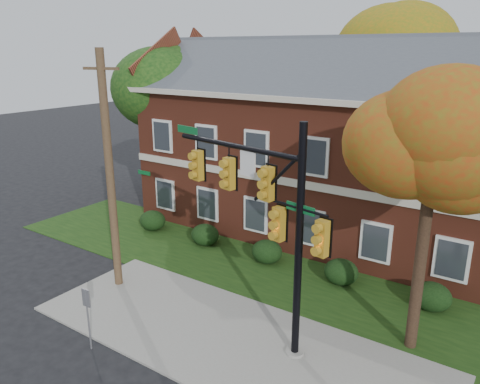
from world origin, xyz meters
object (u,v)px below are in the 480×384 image
Objects in this scene: tree_near_right at (443,143)px; utility_pole at (110,173)px; tree_left_rear at (163,93)px; hedge_far_left at (153,221)px; hedge_left at (205,235)px; hedge_center at (267,252)px; hedge_far_right at (432,297)px; hedge_right at (341,272)px; tree_far_rear at (402,54)px; apartment_building at (322,135)px; sign_post at (87,309)px; traffic_signal at (266,208)px.

utility_pole reaches higher than tree_near_right.
utility_pole is at bearing -57.76° from tree_left_rear.
hedge_left is (3.50, 0.00, 0.00)m from hedge_far_left.
hedge_far_right is (7.00, 0.00, 0.00)m from hedge_center.
hedge_far_left is 1.00× the size of hedge_far_right.
hedge_left is 9.69m from tree_left_rear.
hedge_center and hedge_right have the same top height.
tree_far_rear is 1.25× the size of utility_pole.
hedge_right is (10.50, 0.00, 0.00)m from hedge_far_left.
hedge_left is at bearing 0.00° from hedge_far_left.
apartment_building is at bearing 90.00° from hedge_center.
apartment_building reaches higher than sign_post.
hedge_far_left is 7.90m from tree_left_rear.
sign_post is at bearing -146.38° from tree_near_right.
tree_left_rear is (-6.23, 4.14, 6.16)m from hedge_left.
tree_far_rear reaches higher than utility_pole.
apartment_building reaches higher than tree_near_right.
tree_far_rear reaches higher than hedge_far_right.
utility_pole is 5.32m from sign_post.
utility_pole reaches higher than tree_left_rear.
tree_left_rear is at bearing 123.42° from hedge_far_left.
tree_far_rear reaches higher than hedge_center.
apartment_building is at bearing 116.81° from traffic_signal.
sign_post is (-4.23, -3.60, -3.09)m from traffic_signal.
hedge_left is at bearing 180.00° from hedge_center.
hedge_right is 0.16× the size of tree_left_rear.
hedge_far_left is 1.00× the size of hedge_left.
hedge_left is 7.00m from hedge_right.
tree_left_rear is at bearing -173.46° from apartment_building.
hedge_far_right is 11.99m from sign_post.
apartment_building is 8.88× the size of sign_post.
tree_far_rear is 5.44× the size of sign_post.
hedge_far_right is 0.16× the size of tree_left_rear.
tree_left_rear is 1.22× the size of traffic_signal.
utility_pole is at bearing -110.43° from apartment_building.
hedge_center is at bearing 0.00° from hedge_far_left.
traffic_signal reaches higher than hedge_far_left.
hedge_right and hedge_far_right have the same top height.
traffic_signal is (2.86, -4.95, 4.00)m from hedge_center.
hedge_right is 15.17m from tree_left_rear.
apartment_building is at bearing 123.67° from hedge_right.
tree_left_rear is (-16.95, 6.97, 0.01)m from tree_near_right.
traffic_signal is at bearing -154.15° from tree_near_right.
tree_near_right is 11.56m from sign_post.
apartment_building is 13.43× the size of hedge_far_left.
hedge_center is 9.90m from tree_near_right.
tree_far_rear is (1.34, 7.84, 3.86)m from apartment_building.
tree_left_rear is at bearing 118.67° from sign_post.
tree_near_right reaches higher than hedge_left.
apartment_building is at bearing 143.11° from hedge_far_right.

